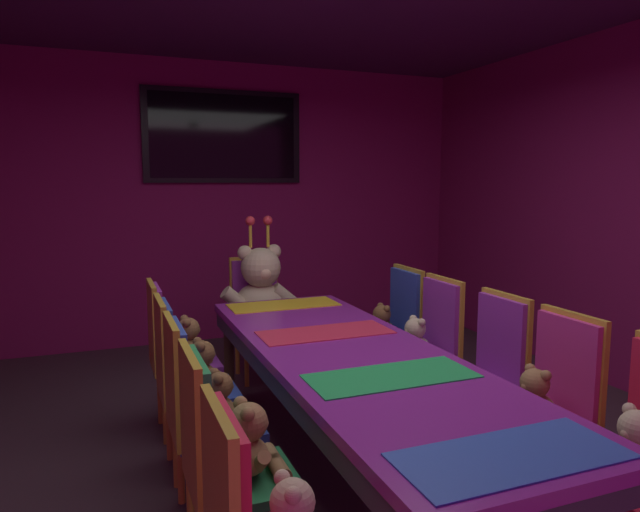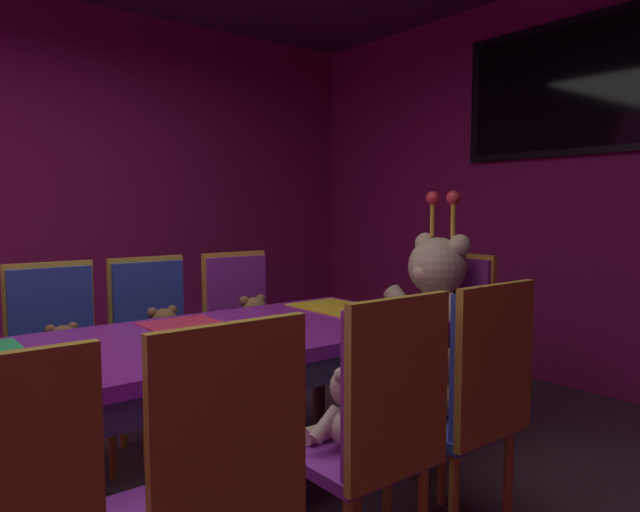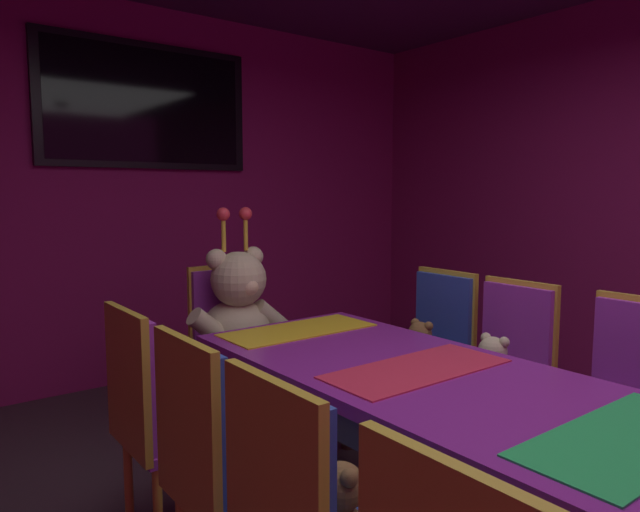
# 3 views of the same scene
# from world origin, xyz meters

# --- Properties ---
(wall_back) EXTENTS (5.20, 0.12, 2.80)m
(wall_back) POSITION_xyz_m (0.00, 3.20, 1.40)
(wall_back) COLOR #8C1959
(wall_back) RESTS_ON ground_plane
(banquet_table) EXTENTS (0.90, 2.81, 0.75)m
(banquet_table) POSITION_xyz_m (0.00, -0.00, 0.66)
(banquet_table) COLOR purple
(banquet_table) RESTS_ON ground_plane
(chair_left_2) EXTENTS (0.42, 0.41, 0.98)m
(chair_left_2) POSITION_xyz_m (-0.83, 0.02, 0.60)
(chair_left_2) COLOR #2D47B2
(chair_left_2) RESTS_ON ground_plane
(teddy_left_2) EXTENTS (0.21, 0.27, 0.26)m
(teddy_left_2) POSITION_xyz_m (-0.69, 0.02, 0.57)
(teddy_left_2) COLOR brown
(teddy_left_2) RESTS_ON chair_left_2
(chair_left_3) EXTENTS (0.42, 0.41, 0.98)m
(chair_left_3) POSITION_xyz_m (-0.83, 0.51, 0.60)
(chair_left_3) COLOR #2D47B2
(chair_left_3) RESTS_ON ground_plane
(teddy_left_3) EXTENTS (0.23, 0.30, 0.28)m
(teddy_left_3) POSITION_xyz_m (-0.69, 0.51, 0.58)
(teddy_left_3) COLOR brown
(teddy_left_3) RESTS_ON chair_left_3
(chair_left_4) EXTENTS (0.42, 0.41, 0.98)m
(chair_left_4) POSITION_xyz_m (-0.83, 1.04, 0.60)
(chair_left_4) COLOR purple
(chair_left_4) RESTS_ON ground_plane
(teddy_left_4) EXTENTS (0.24, 0.31, 0.29)m
(teddy_left_4) POSITION_xyz_m (-0.68, 1.04, 0.58)
(teddy_left_4) COLOR olive
(teddy_left_4) RESTS_ON chair_left_4
(chair_right_2) EXTENTS (0.42, 0.41, 0.98)m
(chair_right_2) POSITION_xyz_m (0.85, -0.03, 0.60)
(chair_right_2) COLOR purple
(chair_right_2) RESTS_ON ground_plane
(chair_right_3) EXTENTS (0.42, 0.41, 0.98)m
(chair_right_3) POSITION_xyz_m (0.83, 0.55, 0.60)
(chair_right_3) COLOR purple
(chair_right_3) RESTS_ON ground_plane
(teddy_right_3) EXTENTS (0.23, 0.30, 0.28)m
(teddy_right_3) POSITION_xyz_m (0.69, 0.55, 0.58)
(teddy_right_3) COLOR beige
(teddy_right_3) RESTS_ON chair_right_3
(chair_right_4) EXTENTS (0.42, 0.41, 0.98)m
(chair_right_4) POSITION_xyz_m (0.83, 1.03, 0.60)
(chair_right_4) COLOR #2D47B2
(chair_right_4) RESTS_ON ground_plane
(teddy_right_4) EXTENTS (0.22, 0.28, 0.27)m
(teddy_right_4) POSITION_xyz_m (0.69, 1.03, 0.57)
(teddy_right_4) COLOR brown
(teddy_right_4) RESTS_ON chair_right_4
(throne_chair) EXTENTS (0.41, 0.42, 0.98)m
(throne_chair) POSITION_xyz_m (0.00, 1.95, 0.60)
(throne_chair) COLOR purple
(throne_chair) RESTS_ON ground_plane
(king_teddy_bear) EXTENTS (0.68, 0.53, 0.88)m
(king_teddy_bear) POSITION_xyz_m (0.00, 1.78, 0.74)
(king_teddy_bear) COLOR beige
(king_teddy_bear) RESTS_ON throne_chair
(wall_tv) EXTENTS (1.57, 0.06, 0.91)m
(wall_tv) POSITION_xyz_m (0.00, 3.11, 2.05)
(wall_tv) COLOR black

